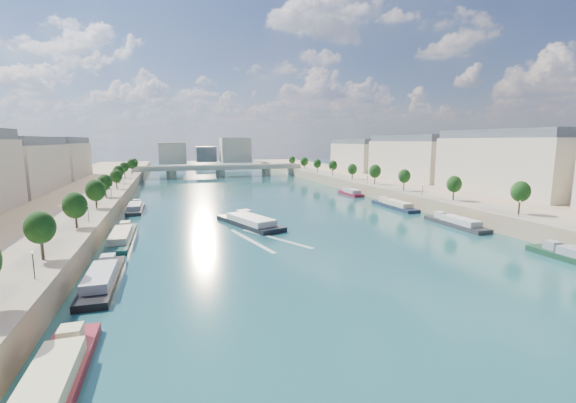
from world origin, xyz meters
TOP-DOWN VIEW (x-y plane):
  - ground at (0.00, 100.00)m, footprint 700.00×700.00m
  - quay_left at (-72.00, 100.00)m, footprint 44.00×520.00m
  - quay_right at (72.00, 100.00)m, footprint 44.00×520.00m
  - pave_left at (-57.00, 100.00)m, footprint 14.00×520.00m
  - pave_right at (57.00, 100.00)m, footprint 14.00×520.00m
  - trees_left at (-55.00, 102.00)m, footprint 4.80×268.80m
  - trees_right at (55.00, 110.00)m, footprint 4.80×268.80m
  - lamps_left at (-52.50, 90.00)m, footprint 0.36×200.36m
  - lamps_right at (52.50, 105.00)m, footprint 0.36×200.36m
  - buildings_right at (85.00, 112.00)m, footprint 16.00×226.00m
  - skyline at (3.19, 319.52)m, footprint 79.00×42.00m
  - bridge at (0.00, 233.08)m, footprint 112.00×12.00m
  - tour_barge at (-11.69, 77.90)m, footprint 16.26×28.04m
  - wake at (-11.69, 61.28)m, footprint 16.10×25.65m
  - moored_barges_left at (-45.50, 42.88)m, footprint 5.00×156.58m
  - moored_barges_right at (45.50, 56.50)m, footprint 5.00×155.60m

SIDE VIEW (x-z plane):
  - ground at x=0.00m, z-range 0.00..0.00m
  - wake at x=-11.69m, z-range 0.00..0.04m
  - moored_barges_right at x=45.50m, z-range -0.96..2.64m
  - moored_barges_left at x=-45.50m, z-range -0.96..2.64m
  - tour_barge at x=-11.69m, z-range -0.86..2.87m
  - quay_left at x=-72.00m, z-range 0.00..5.00m
  - quay_right at x=72.00m, z-range 0.00..5.00m
  - pave_left at x=-57.00m, z-range 5.00..5.10m
  - pave_right at x=57.00m, z-range 5.00..5.10m
  - bridge at x=0.00m, z-range 1.01..9.16m
  - lamps_left at x=-52.50m, z-range 5.64..9.92m
  - lamps_right at x=52.50m, z-range 5.64..9.92m
  - trees_left at x=-55.00m, z-range 6.35..14.61m
  - trees_right at x=55.00m, z-range 6.35..14.61m
  - skyline at x=3.19m, z-range 3.66..25.66m
  - buildings_right at x=85.00m, z-range 4.85..28.05m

